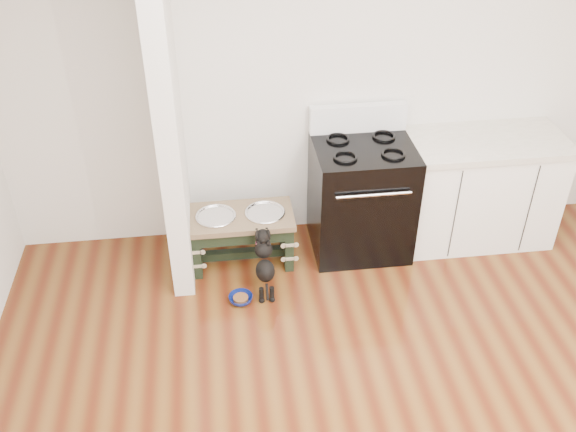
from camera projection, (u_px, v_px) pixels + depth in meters
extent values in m
plane|color=silver|center=(326.00, 77.00, 4.82)|extent=(5.00, 0.00, 5.00)
cube|color=silver|center=(167.00, 109.00, 4.38)|extent=(0.15, 0.80, 2.70)
cube|color=black|center=(361.00, 198.00, 5.08)|extent=(0.76, 0.65, 0.92)
cube|color=black|center=(369.00, 227.00, 4.86)|extent=(0.58, 0.02, 0.50)
cylinder|color=silver|center=(374.00, 195.00, 4.65)|extent=(0.56, 0.02, 0.02)
cube|color=white|center=(358.00, 118.00, 4.98)|extent=(0.76, 0.08, 0.22)
torus|color=black|center=(345.00, 157.00, 4.68)|extent=(0.18, 0.18, 0.02)
torus|color=black|center=(393.00, 154.00, 4.72)|extent=(0.18, 0.18, 0.02)
torus|color=black|center=(338.00, 139.00, 4.91)|extent=(0.18, 0.18, 0.02)
torus|color=black|center=(384.00, 136.00, 4.94)|extent=(0.18, 0.18, 0.02)
cube|color=white|center=(478.00, 191.00, 5.22)|extent=(1.20, 0.60, 0.86)
cube|color=#B9B19E|center=(488.00, 142.00, 4.96)|extent=(1.24, 0.64, 0.05)
cube|color=black|center=(482.00, 248.00, 5.23)|extent=(1.20, 0.06, 0.10)
cube|color=black|center=(196.00, 244.00, 5.03)|extent=(0.07, 0.39, 0.40)
cube|color=black|center=(286.00, 237.00, 5.10)|extent=(0.07, 0.39, 0.40)
cube|color=black|center=(243.00, 239.00, 4.83)|extent=(0.65, 0.03, 0.10)
cube|color=black|center=(243.00, 253.00, 5.14)|extent=(0.65, 0.07, 0.07)
cube|color=brown|center=(241.00, 217.00, 4.94)|extent=(0.81, 0.43, 0.04)
cylinder|color=silver|center=(216.00, 219.00, 4.91)|extent=(0.28, 0.28, 0.05)
cylinder|color=silver|center=(265.00, 215.00, 4.95)|extent=(0.28, 0.28, 0.05)
torus|color=silver|center=(216.00, 216.00, 4.90)|extent=(0.32, 0.32, 0.02)
torus|color=silver|center=(265.00, 212.00, 4.94)|extent=(0.32, 0.32, 0.02)
cylinder|color=black|center=(261.00, 295.00, 4.75)|extent=(0.04, 0.04, 0.12)
cylinder|color=black|center=(272.00, 294.00, 4.76)|extent=(0.04, 0.04, 0.12)
sphere|color=black|center=(262.00, 300.00, 4.77)|extent=(0.04, 0.04, 0.04)
sphere|color=black|center=(272.00, 300.00, 4.77)|extent=(0.04, 0.04, 0.04)
ellipsoid|color=black|center=(265.00, 271.00, 4.72)|extent=(0.14, 0.33, 0.29)
sphere|color=black|center=(264.00, 249.00, 4.74)|extent=(0.13, 0.13, 0.13)
sphere|color=black|center=(263.00, 237.00, 4.72)|extent=(0.12, 0.12, 0.12)
sphere|color=black|center=(257.00, 231.00, 4.78)|extent=(0.04, 0.04, 0.04)
sphere|color=black|center=(267.00, 230.00, 4.79)|extent=(0.04, 0.04, 0.04)
cylinder|color=black|center=(267.00, 292.00, 4.67)|extent=(0.02, 0.09, 0.11)
torus|color=#F1477C|center=(263.00, 243.00, 4.73)|extent=(0.11, 0.07, 0.10)
imported|color=navy|center=(241.00, 299.00, 4.76)|extent=(0.19, 0.19, 0.06)
cylinder|color=#593119|center=(241.00, 298.00, 4.76)|extent=(0.11, 0.11, 0.02)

